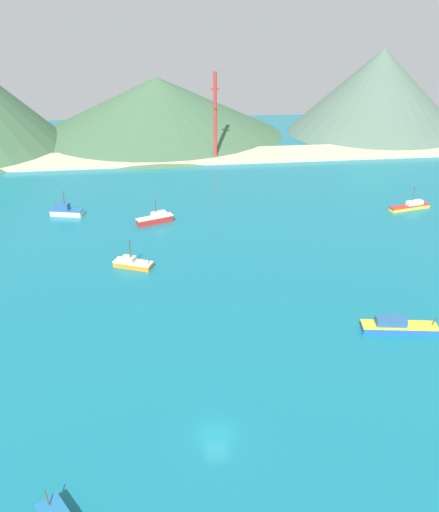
# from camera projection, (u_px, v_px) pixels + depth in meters

# --- Properties ---
(ground) EXTENTS (260.00, 280.00, 0.50)m
(ground) POSITION_uv_depth(u_px,v_px,m) (194.00, 294.00, 80.60)
(ground) COLOR #146B7F
(fishing_boat_0) EXTENTS (7.34, 3.92, 5.58)m
(fishing_boat_0) POSITION_uv_depth(u_px,v_px,m) (66.00, 211.00, 109.65)
(fishing_boat_0) COLOR silver
(fishing_boat_0) RESTS_ON ground
(fishing_boat_2) EXTENTS (10.14, 4.01, 5.48)m
(fishing_boat_2) POSITION_uv_depth(u_px,v_px,m) (411.00, 206.00, 113.05)
(fishing_boat_2) COLOR gold
(fishing_boat_2) RESTS_ON ground
(fishing_boat_5) EXTENTS (7.21, 4.84, 5.13)m
(fishing_boat_5) POSITION_uv_depth(u_px,v_px,m) (132.00, 263.00, 88.13)
(fishing_boat_5) COLOR orange
(fishing_boat_5) RESTS_ON ground
(fishing_boat_8) EXTENTS (7.94, 4.59, 5.27)m
(fishing_boat_8) POSITION_uv_depth(u_px,v_px,m) (155.00, 219.00, 105.75)
(fishing_boat_8) COLOR red
(fishing_boat_8) RESTS_ON ground
(fishing_boat_10) EXTENTS (10.71, 4.02, 2.37)m
(fishing_boat_10) POSITION_uv_depth(u_px,v_px,m) (397.00, 327.00, 70.63)
(fishing_boat_10) COLOR #1E5BA8
(fishing_boat_10) RESTS_ON ground
(beach_strip) EXTENTS (247.00, 14.78, 1.20)m
(beach_strip) POSITION_uv_depth(u_px,v_px,m) (174.00, 157.00, 149.35)
(beach_strip) COLOR #C6B793
(beach_strip) RESTS_ON ground
(hill_central) EXTENTS (86.47, 86.47, 19.24)m
(hill_central) POSITION_uv_depth(u_px,v_px,m) (158.00, 106.00, 174.89)
(hill_central) COLOR #3D6042
(hill_central) RESTS_ON ground
(hill_east) EXTENTS (61.47, 61.47, 28.20)m
(hill_east) POSITION_uv_depth(u_px,v_px,m) (379.00, 92.00, 174.72)
(hill_east) COLOR #4C6656
(hill_east) RESTS_ON ground
(radio_tower) EXTENTS (2.49, 1.99, 24.85)m
(radio_tower) POSITION_uv_depth(u_px,v_px,m) (215.00, 117.00, 142.89)
(radio_tower) COLOR #B7332D
(radio_tower) RESTS_ON ground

